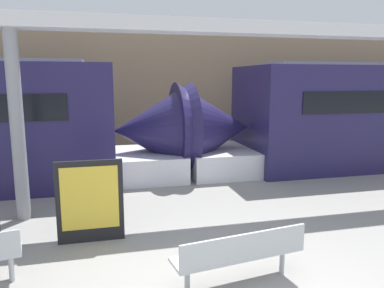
{
  "coord_description": "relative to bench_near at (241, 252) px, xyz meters",
  "views": [
    {
      "loc": [
        -1.48,
        -3.7,
        2.71
      ],
      "look_at": [
        0.32,
        3.66,
        1.4
      ],
      "focal_mm": 35.0,
      "sensor_mm": 36.0,
      "label": 1
    }
  ],
  "objects": [
    {
      "name": "bench_near",
      "position": [
        0.0,
        0.0,
        0.0
      ],
      "size": [
        1.84,
        0.71,
        0.8
      ],
      "rotation": [
        0.0,
        0.0,
        0.15
      ],
      "color": "#ADB2B7",
      "rests_on": "ground_plane"
    },
    {
      "name": "poster_board",
      "position": [
        -1.93,
        1.93,
        0.22
      ],
      "size": [
        1.09,
        0.07,
        1.41
      ],
      "color": "black",
      "rests_on": "ground_plane"
    },
    {
      "name": "canopy_beam",
      "position": [
        -3.25,
        3.34,
        3.28
      ],
      "size": [
        28.0,
        0.6,
        0.28
      ],
      "primitive_type": "cube",
      "color": "silver",
      "rests_on": "support_column_near"
    },
    {
      "name": "station_wall",
      "position": [
        -0.21,
        9.84,
        2.01
      ],
      "size": [
        56.0,
        0.2,
        5.0
      ],
      "primitive_type": "cube",
      "color": "#9E8460",
      "rests_on": "ground_plane"
    },
    {
      "name": "support_column_near",
      "position": [
        -3.25,
        3.34,
        1.32
      ],
      "size": [
        0.26,
        0.26,
        3.63
      ],
      "primitive_type": "cylinder",
      "color": "gray",
      "rests_on": "ground_plane"
    }
  ]
}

